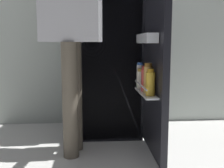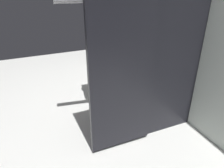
% 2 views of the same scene
% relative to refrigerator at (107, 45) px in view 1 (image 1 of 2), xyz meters
% --- Properties ---
extents(ground_plane, '(6.01, 6.01, 0.00)m').
position_rel_refrigerator_xyz_m(ground_plane, '(-0.03, -0.51, -0.86)').
color(ground_plane, silver).
extents(kitchen_wall, '(4.40, 0.10, 2.47)m').
position_rel_refrigerator_xyz_m(kitchen_wall, '(-0.03, 0.41, 0.38)').
color(kitchen_wall, beige).
rests_on(kitchen_wall, ground_plane).
extents(refrigerator, '(0.72, 1.26, 1.72)m').
position_rel_refrigerator_xyz_m(refrigerator, '(0.00, 0.00, 0.00)').
color(refrigerator, black).
rests_on(refrigerator, ground_plane).
extents(person, '(0.58, 0.83, 1.77)m').
position_rel_refrigerator_xyz_m(person, '(-0.29, -0.49, 0.22)').
color(person, '#665B4C').
rests_on(person, ground_plane).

